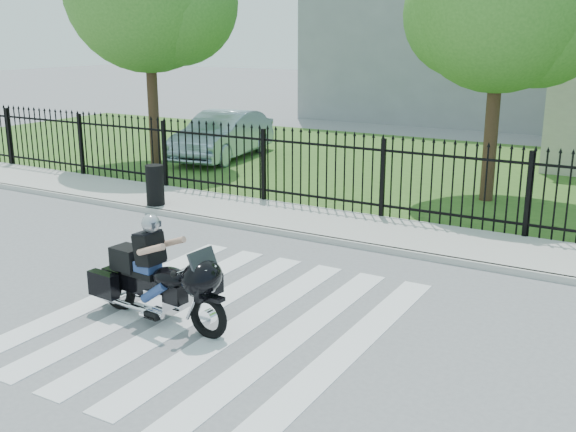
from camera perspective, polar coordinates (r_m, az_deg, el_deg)
The scene contains 10 objects.
ground at distance 9.77m, azimuth -5.86°, elevation -8.66°, with size 120.00×120.00×0.00m, color slate.
crosswalk at distance 9.77m, azimuth -5.86°, elevation -8.63°, with size 5.00×5.50×0.01m, color silver, non-canonical shape.
sidewalk at distance 13.85m, azimuth 6.30°, elevation -1.15°, with size 40.00×2.00×0.12m, color #ADAAA3.
curb at distance 12.98m, azimuth 4.50°, elevation -2.23°, with size 40.00×0.12×0.12m, color #ADAAA3.
grass_strip at distance 20.30m, azimuth 14.37°, elevation 3.57°, with size 40.00×12.00×0.02m, color #31581E.
iron_fence at distance 14.54m, azimuth 8.00°, elevation 3.01°, with size 26.00×0.04×1.80m.
tree_mid at distance 16.65m, azimuth 17.63°, elevation 17.03°, with size 4.20×4.20×6.78m.
motorcycle_rider at distance 9.61m, azimuth -11.10°, elevation -5.12°, with size 2.40×0.86×1.59m.
parked_car at distance 21.88m, azimuth -5.53°, elevation 6.82°, with size 1.59×4.57×1.51m, color #94ABBA.
litter_bin at distance 15.72m, azimuth -11.19°, elevation 2.59°, with size 0.41×0.41×0.93m, color black.
Camera 1 is at (5.31, -7.19, 3.94)m, focal length 42.00 mm.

